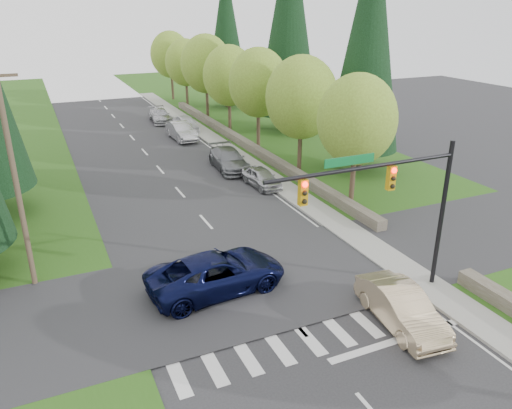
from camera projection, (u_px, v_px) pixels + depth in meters
ground at (358, 395)px, 16.48m from camera, size 120.00×120.00×0.00m
grass_east at (347, 172)px, 38.33m from camera, size 14.00×110.00×0.06m
cross_street at (258, 281)px, 23.25m from camera, size 120.00×8.00×0.10m
sidewalk_east at (265, 174)px, 37.69m from camera, size 1.80×80.00×0.13m
curb_east at (254, 176)px, 37.37m from camera, size 0.20×80.00×0.13m
stone_wall_north at (244, 143)px, 45.00m from camera, size 0.70×40.00×0.70m
traffic_signal at (393, 192)px, 20.08m from camera, size 8.70×0.37×6.80m
utility_pole at (15, 179)px, 21.10m from camera, size 1.60×0.24×10.00m
decid_tree_0 at (357, 120)px, 29.73m from camera, size 4.80×4.80×8.37m
decid_tree_1 at (301, 98)px, 35.61m from camera, size 5.20×5.20×8.80m
decid_tree_2 at (258, 83)px, 41.41m from camera, size 5.00×5.00×8.82m
decid_tree_3 at (229, 76)px, 47.47m from camera, size 5.00×5.00×8.55m
decid_tree_4 at (206, 64)px, 53.28m from camera, size 5.40×5.40×9.18m
decid_tree_5 at (185, 63)px, 59.32m from camera, size 4.80×4.80×8.30m
decid_tree_6 at (171, 55)px, 65.16m from camera, size 5.20×5.20×8.86m
conifer_e_a at (369, 38)px, 35.06m from camera, size 5.44×5.44×17.80m
conifer_e_b at (289, 18)px, 46.91m from camera, size 6.12×6.12×19.80m
conifer_e_c at (226, 29)px, 58.94m from camera, size 5.10×5.10×16.80m
sedan_champagne at (401, 307)px, 19.85m from camera, size 2.18×4.94×1.58m
suv_navy at (217, 273)px, 22.23m from camera, size 6.51×3.42×1.75m
parked_car_a at (261, 177)px, 35.08m from camera, size 1.85×4.05×1.35m
parked_car_b at (229, 159)px, 38.74m from camera, size 2.60×5.58×1.58m
parked_car_c at (182, 131)px, 47.21m from camera, size 1.97×5.09×1.65m
parked_car_d at (186, 123)px, 50.50m from camera, size 1.88×4.58×1.55m
parked_car_e at (160, 116)px, 54.31m from camera, size 2.35×5.03×1.42m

